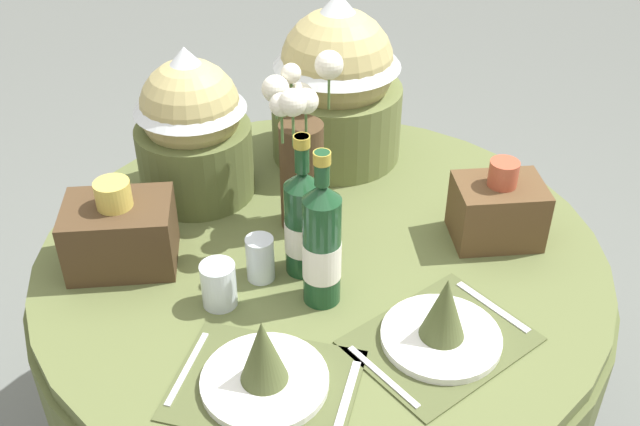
{
  "coord_description": "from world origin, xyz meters",
  "views": [
    {
      "loc": [
        -0.14,
        -1.36,
        1.8
      ],
      "look_at": [
        0.0,
        0.03,
        0.81
      ],
      "focal_mm": 41.89,
      "sensor_mm": 36.0,
      "label": 1
    }
  ],
  "objects_px": {
    "place_setting_right": "(443,324)",
    "woven_basket_side_left": "(121,231)",
    "wine_bottle_right": "(303,222)",
    "tumbler_near_right": "(219,285)",
    "flower_vase": "(301,150)",
    "tumbler_mid": "(260,258)",
    "gift_tub_back_centre": "(337,75)",
    "gift_tub_back_left": "(192,120)",
    "woven_basket_side_right": "(497,209)",
    "place_setting_left": "(264,368)",
    "dining_table": "(321,299)",
    "wine_bottle_left": "(322,245)"
  },
  "relations": [
    {
      "from": "place_setting_right",
      "to": "woven_basket_side_left",
      "type": "bearing_deg",
      "value": 153.64
    },
    {
      "from": "place_setting_left",
      "to": "wine_bottle_left",
      "type": "relative_size",
      "value": 1.14
    },
    {
      "from": "tumbler_near_right",
      "to": "woven_basket_side_right",
      "type": "xyz_separation_m",
      "value": [
        0.64,
        0.17,
        0.03
      ]
    },
    {
      "from": "place_setting_right",
      "to": "gift_tub_back_left",
      "type": "distance_m",
      "value": 0.79
    },
    {
      "from": "wine_bottle_left",
      "to": "wine_bottle_right",
      "type": "bearing_deg",
      "value": 106.59
    },
    {
      "from": "place_setting_right",
      "to": "wine_bottle_right",
      "type": "relative_size",
      "value": 1.26
    },
    {
      "from": "gift_tub_back_left",
      "to": "woven_basket_side_right",
      "type": "xyz_separation_m",
      "value": [
        0.7,
        -0.27,
        -0.13
      ]
    },
    {
      "from": "gift_tub_back_left",
      "to": "gift_tub_back_centre",
      "type": "distance_m",
      "value": 0.41
    },
    {
      "from": "dining_table",
      "to": "wine_bottle_right",
      "type": "bearing_deg",
      "value": -125.23
    },
    {
      "from": "tumbler_near_right",
      "to": "gift_tub_back_left",
      "type": "height_order",
      "value": "gift_tub_back_left"
    },
    {
      "from": "wine_bottle_right",
      "to": "gift_tub_back_left",
      "type": "relative_size",
      "value": 0.86
    },
    {
      "from": "woven_basket_side_right",
      "to": "place_setting_left",
      "type": "bearing_deg",
      "value": -143.69
    },
    {
      "from": "wine_bottle_right",
      "to": "woven_basket_side_right",
      "type": "distance_m",
      "value": 0.46
    },
    {
      "from": "woven_basket_side_left",
      "to": "woven_basket_side_right",
      "type": "relative_size",
      "value": 1.13
    },
    {
      "from": "flower_vase",
      "to": "tumbler_mid",
      "type": "relative_size",
      "value": 3.95
    },
    {
      "from": "place_setting_right",
      "to": "flower_vase",
      "type": "height_order",
      "value": "flower_vase"
    },
    {
      "from": "tumbler_near_right",
      "to": "woven_basket_side_right",
      "type": "height_order",
      "value": "woven_basket_side_right"
    },
    {
      "from": "tumbler_mid",
      "to": "woven_basket_side_left",
      "type": "height_order",
      "value": "woven_basket_side_left"
    },
    {
      "from": "flower_vase",
      "to": "wine_bottle_right",
      "type": "xyz_separation_m",
      "value": [
        -0.01,
        -0.18,
        -0.08
      ]
    },
    {
      "from": "place_setting_right",
      "to": "place_setting_left",
      "type": "bearing_deg",
      "value": -167.18
    },
    {
      "from": "flower_vase",
      "to": "gift_tub_back_centre",
      "type": "bearing_deg",
      "value": 69.56
    },
    {
      "from": "place_setting_right",
      "to": "wine_bottle_right",
      "type": "height_order",
      "value": "wine_bottle_right"
    },
    {
      "from": "flower_vase",
      "to": "woven_basket_side_right",
      "type": "height_order",
      "value": "flower_vase"
    },
    {
      "from": "dining_table",
      "to": "woven_basket_side_right",
      "type": "bearing_deg",
      "value": 1.18
    },
    {
      "from": "place_setting_right",
      "to": "dining_table",
      "type": "bearing_deg",
      "value": 122.85
    },
    {
      "from": "place_setting_left",
      "to": "place_setting_right",
      "type": "height_order",
      "value": "same"
    },
    {
      "from": "place_setting_right",
      "to": "flower_vase",
      "type": "relative_size",
      "value": 1.03
    },
    {
      "from": "tumbler_mid",
      "to": "gift_tub_back_left",
      "type": "xyz_separation_m",
      "value": [
        -0.15,
        0.36,
        0.15
      ]
    },
    {
      "from": "place_setting_right",
      "to": "wine_bottle_right",
      "type": "xyz_separation_m",
      "value": [
        -0.25,
        0.25,
        0.08
      ]
    },
    {
      "from": "tumbler_near_right",
      "to": "flower_vase",
      "type": "bearing_deg",
      "value": 54.39
    },
    {
      "from": "dining_table",
      "to": "wine_bottle_left",
      "type": "height_order",
      "value": "wine_bottle_left"
    },
    {
      "from": "woven_basket_side_left",
      "to": "woven_basket_side_right",
      "type": "distance_m",
      "value": 0.86
    },
    {
      "from": "tumbler_near_right",
      "to": "gift_tub_back_centre",
      "type": "relative_size",
      "value": 0.22
    },
    {
      "from": "place_setting_left",
      "to": "gift_tub_back_left",
      "type": "bearing_deg",
      "value": 102.02
    },
    {
      "from": "tumbler_near_right",
      "to": "woven_basket_side_right",
      "type": "bearing_deg",
      "value": 14.9
    },
    {
      "from": "wine_bottle_right",
      "to": "tumbler_mid",
      "type": "xyz_separation_m",
      "value": [
        -0.1,
        -0.02,
        -0.08
      ]
    },
    {
      "from": "tumbler_near_right",
      "to": "gift_tub_back_left",
      "type": "relative_size",
      "value": 0.26
    },
    {
      "from": "dining_table",
      "to": "gift_tub_back_left",
      "type": "height_order",
      "value": "gift_tub_back_left"
    },
    {
      "from": "wine_bottle_left",
      "to": "woven_basket_side_right",
      "type": "bearing_deg",
      "value": 22.45
    },
    {
      "from": "woven_basket_side_right",
      "to": "place_setting_right",
      "type": "bearing_deg",
      "value": -121.81
    },
    {
      "from": "dining_table",
      "to": "woven_basket_side_left",
      "type": "height_order",
      "value": "woven_basket_side_left"
    },
    {
      "from": "wine_bottle_left",
      "to": "tumbler_mid",
      "type": "height_order",
      "value": "wine_bottle_left"
    },
    {
      "from": "flower_vase",
      "to": "tumbler_mid",
      "type": "bearing_deg",
      "value": -118.47
    },
    {
      "from": "place_setting_right",
      "to": "tumbler_near_right",
      "type": "height_order",
      "value": "place_setting_right"
    },
    {
      "from": "flower_vase",
      "to": "woven_basket_side_right",
      "type": "distance_m",
      "value": 0.47
    },
    {
      "from": "place_setting_right",
      "to": "gift_tub_back_centre",
      "type": "distance_m",
      "value": 0.78
    },
    {
      "from": "wine_bottle_right",
      "to": "tumbler_near_right",
      "type": "relative_size",
      "value": 3.36
    },
    {
      "from": "flower_vase",
      "to": "wine_bottle_left",
      "type": "distance_m",
      "value": 0.29
    },
    {
      "from": "place_setting_right",
      "to": "flower_vase",
      "type": "distance_m",
      "value": 0.52
    },
    {
      "from": "place_setting_left",
      "to": "woven_basket_side_left",
      "type": "bearing_deg",
      "value": 126.68
    }
  ]
}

